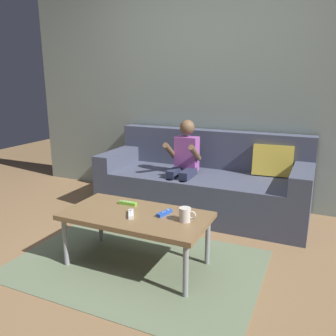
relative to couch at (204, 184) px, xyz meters
The scene contains 10 objects.
ground_plane 1.41m from the couch, 93.64° to the right, with size 9.00×9.00×0.00m, color olive.
wall_back 1.05m from the couch, 102.63° to the left, with size 4.50×0.05×2.50m, color gray.
couch is the anchor object (origin of this frame).
person_seated_on_couch 0.35m from the couch, 131.52° to the right, with size 0.31×0.38×0.94m.
coffee_table 1.23m from the couch, 94.65° to the right, with size 1.03×0.54×0.40m.
area_rug 1.26m from the couch, 94.65° to the right, with size 1.77×1.21×0.01m, color #6B7A5B.
game_remote_white_near_edge 1.28m from the couch, 95.10° to the right, with size 0.10×0.14×0.03m.
game_remote_lime_center 1.13m from the couch, 102.62° to the right, with size 0.14×0.04×0.03m.
game_remote_blue_far_corner 1.17m from the couch, 85.45° to the right, with size 0.07×0.14×0.03m.
coffee_mug 1.25m from the couch, 77.45° to the right, with size 0.12×0.08×0.09m.
Camera 1 is at (1.14, -1.85, 1.33)m, focal length 37.12 mm.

